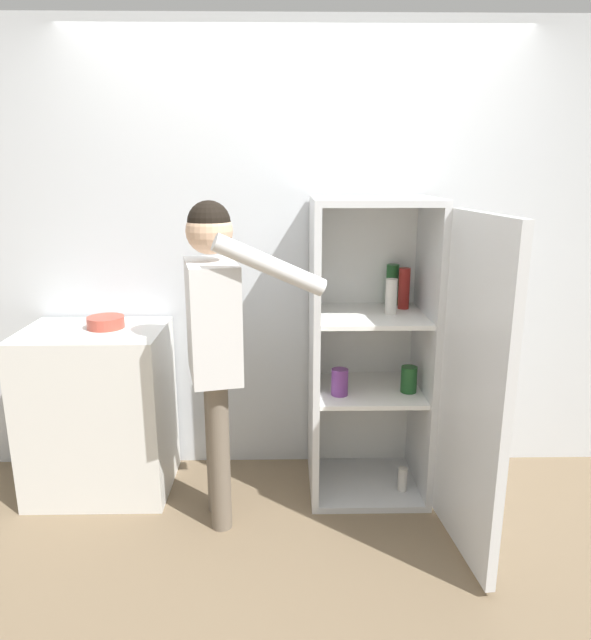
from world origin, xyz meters
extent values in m
plane|color=#7A664C|center=(0.00, 0.00, 0.00)|extent=(12.00, 12.00, 0.00)
cube|color=silver|center=(0.00, 0.98, 1.27)|extent=(7.00, 0.06, 2.55)
cube|color=silver|center=(0.39, 0.64, 0.02)|extent=(0.64, 0.57, 0.04)
cube|color=silver|center=(0.39, 0.64, 1.61)|extent=(0.64, 0.57, 0.04)
cube|color=white|center=(0.39, 0.91, 0.81)|extent=(0.64, 0.03, 1.56)
cube|color=silver|center=(0.09, 0.64, 0.81)|extent=(0.04, 0.57, 1.56)
cube|color=silver|center=(0.69, 0.64, 0.81)|extent=(0.03, 0.57, 1.56)
cube|color=white|center=(0.39, 0.64, 0.59)|extent=(0.57, 0.50, 0.02)
cube|color=white|center=(0.39, 0.64, 1.01)|extent=(0.57, 0.50, 0.02)
cube|color=silver|center=(0.76, 0.04, 0.81)|extent=(0.11, 0.64, 1.56)
cylinder|color=maroon|center=(0.58, 0.76, 1.13)|extent=(0.06, 0.06, 0.22)
cylinder|color=#723884|center=(0.22, 0.55, 0.67)|extent=(0.09, 0.09, 0.14)
cylinder|color=#1E5123|center=(0.54, 0.84, 1.14)|extent=(0.07, 0.07, 0.23)
cylinder|color=beige|center=(0.58, 0.53, 0.10)|extent=(0.05, 0.05, 0.13)
cylinder|color=beige|center=(0.49, 0.63, 1.12)|extent=(0.06, 0.06, 0.19)
cylinder|color=#1E5123|center=(0.60, 0.59, 0.67)|extent=(0.09, 0.09, 0.14)
cylinder|color=#726656|center=(-0.43, 0.42, 0.40)|extent=(0.10, 0.10, 0.79)
cylinder|color=#726656|center=(-0.39, 0.26, 0.40)|extent=(0.10, 0.10, 0.79)
cube|color=silver|center=(-0.41, 0.34, 1.07)|extent=(0.31, 0.45, 0.56)
sphere|color=#DBAD89|center=(-0.41, 0.34, 1.49)|extent=(0.22, 0.22, 0.22)
sphere|color=black|center=(-0.41, 0.34, 1.53)|extent=(0.20, 0.20, 0.20)
cylinder|color=silver|center=(-0.46, 0.57, 1.04)|extent=(0.08, 0.08, 0.53)
cylinder|color=silver|center=(-0.13, 0.18, 1.36)|extent=(0.52, 0.19, 0.30)
cube|color=white|center=(-1.10, 0.65, 0.47)|extent=(0.75, 0.55, 0.94)
cylinder|color=#B24738|center=(-1.03, 0.69, 0.97)|extent=(0.20, 0.20, 0.06)
camera|label=1|loc=(-0.06, -2.29, 1.76)|focal=32.00mm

